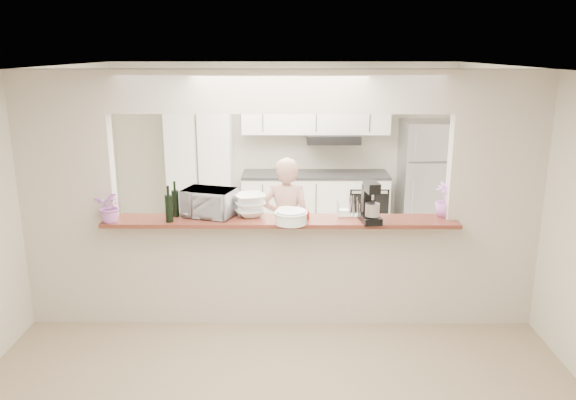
{
  "coord_description": "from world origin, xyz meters",
  "views": [
    {
      "loc": [
        0.11,
        -5.22,
        2.67
      ],
      "look_at": [
        0.07,
        0.3,
        1.19
      ],
      "focal_mm": 35.0,
      "sensor_mm": 36.0,
      "label": 1
    }
  ],
  "objects_px": {
    "stand_mixer": "(370,204)",
    "toaster_oven": "(209,203)",
    "person": "(286,225)",
    "refrigerator": "(427,180)"
  },
  "relations": [
    {
      "from": "stand_mixer",
      "to": "toaster_oven",
      "type": "bearing_deg",
      "value": 173.12
    },
    {
      "from": "stand_mixer",
      "to": "person",
      "type": "height_order",
      "value": "person"
    },
    {
      "from": "refrigerator",
      "to": "person",
      "type": "xyz_separation_m",
      "value": [
        -2.0,
        -1.85,
        -0.09
      ]
    },
    {
      "from": "stand_mixer",
      "to": "person",
      "type": "relative_size",
      "value": 0.26
    },
    {
      "from": "toaster_oven",
      "to": "stand_mixer",
      "type": "xyz_separation_m",
      "value": [
        1.55,
        -0.19,
        0.04
      ]
    },
    {
      "from": "toaster_oven",
      "to": "person",
      "type": "distance_m",
      "value": 1.15
    },
    {
      "from": "refrigerator",
      "to": "stand_mixer",
      "type": "bearing_deg",
      "value": -113.33
    },
    {
      "from": "stand_mixer",
      "to": "person",
      "type": "distance_m",
      "value": 1.33
    },
    {
      "from": "toaster_oven",
      "to": "stand_mixer",
      "type": "distance_m",
      "value": 1.56
    },
    {
      "from": "person",
      "to": "refrigerator",
      "type": "bearing_deg",
      "value": -129.94
    }
  ]
}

